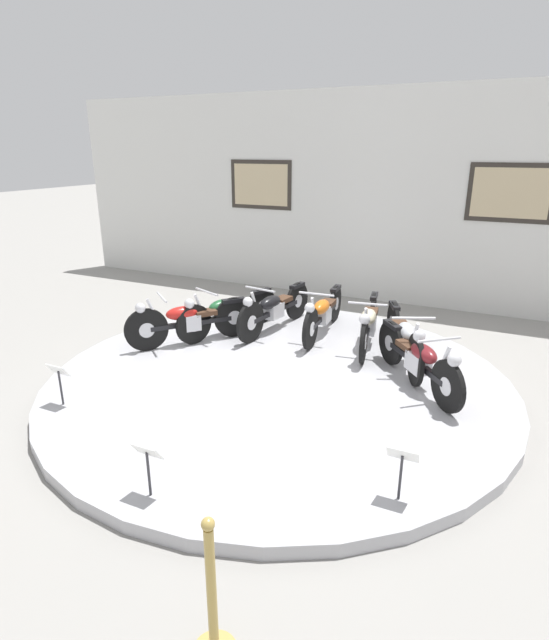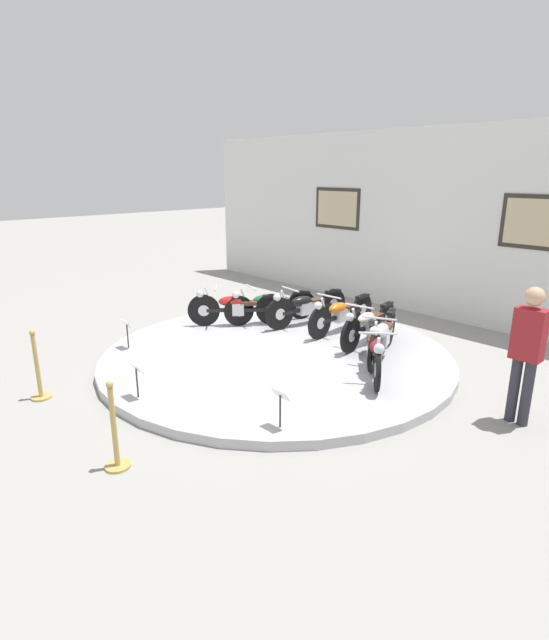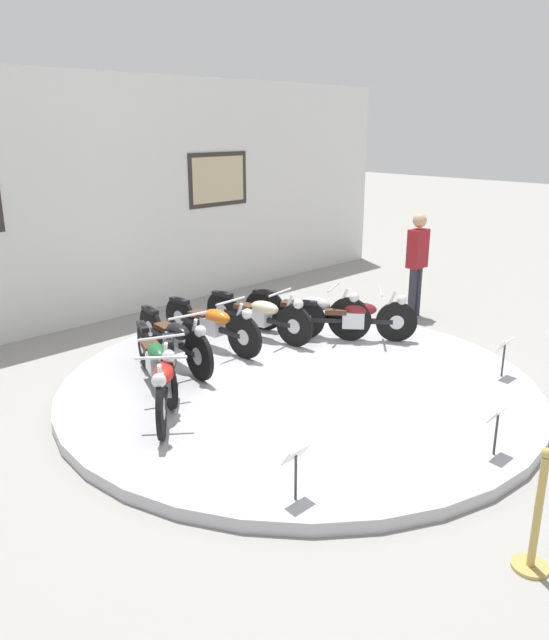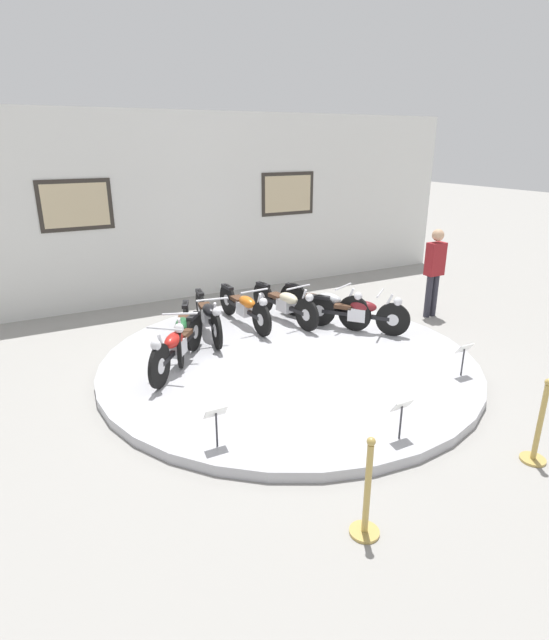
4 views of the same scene
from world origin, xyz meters
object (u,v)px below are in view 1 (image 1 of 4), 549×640
at_px(motorcycle_red, 189,319).
at_px(info_placard_front_centre, 147,458).
at_px(motorcycle_green, 227,311).
at_px(stanchion_post_right_of_entry, 213,612).
at_px(motorcycle_cream, 369,322).
at_px(motorcycle_silver, 404,337).
at_px(info_placard_front_left, 59,376).
at_px(motorcycle_orange, 323,312).
at_px(motorcycle_maroon, 419,359).
at_px(info_placard_front_right, 402,462).
at_px(motorcycle_black, 274,308).

height_order(motorcycle_red, info_placard_front_centre, motorcycle_red).
relative_size(motorcycle_green, stanchion_post_right_of_entry, 1.79).
height_order(motorcycle_cream, motorcycle_silver, motorcycle_silver).
height_order(motorcycle_cream, info_placard_front_left, motorcycle_cream).
distance_m(motorcycle_orange, motorcycle_maroon, 2.08).
xyz_separation_m(motorcycle_orange, stanchion_post_right_of_entry, (1.18, -5.18, -0.17)).
relative_size(motorcycle_maroon, info_placard_front_right, 2.99).
relative_size(motorcycle_silver, info_placard_front_right, 3.62).
bearing_deg(info_placard_front_centre, motorcycle_maroon, 61.24).
bearing_deg(motorcycle_maroon, info_placard_front_left, -148.50).
relative_size(motorcycle_green, motorcycle_black, 0.93).
height_order(motorcycle_black, motorcycle_cream, motorcycle_black).
bearing_deg(motorcycle_maroon, motorcycle_cream, 130.57).
bearing_deg(stanchion_post_right_of_entry, info_placard_front_left, 150.70).
relative_size(motorcycle_cream, info_placard_front_right, 3.80).
distance_m(motorcycle_green, motorcycle_cream, 2.20).
xyz_separation_m(motorcycle_red, motorcycle_maroon, (3.36, -0.00, -0.01)).
bearing_deg(motorcycle_black, info_placard_front_right, -50.44).
distance_m(motorcycle_black, motorcycle_cream, 1.55).
bearing_deg(motorcycle_silver, motorcycle_red, -168.54).
relative_size(motorcycle_green, info_placard_front_centre, 3.59).
bearing_deg(info_placard_front_left, info_placard_front_right, 0.00).
bearing_deg(motorcycle_black, motorcycle_red, -130.54).
distance_m(info_placard_front_left, info_placard_front_centre, 2.11).
xyz_separation_m(motorcycle_silver, info_placard_front_left, (-3.31, -2.84, -0.02)).
xyz_separation_m(motorcycle_silver, motorcycle_maroon, (0.30, -0.62, -0.02)).
height_order(motorcycle_green, stanchion_post_right_of_entry, stanchion_post_right_of_entry).
bearing_deg(motorcycle_cream, motorcycle_green, -168.47).
relative_size(motorcycle_orange, info_placard_front_centre, 3.84).
xyz_separation_m(motorcycle_silver, info_placard_front_right, (0.55, -2.84, -0.02)).
relative_size(motorcycle_silver, info_placard_front_left, 3.62).
bearing_deg(info_placard_front_left, stanchion_post_right_of_entry, -29.30).
relative_size(motorcycle_orange, stanchion_post_right_of_entry, 1.92).
xyz_separation_m(motorcycle_green, info_placard_front_left, (-0.55, -2.83, -0.01)).
bearing_deg(motorcycle_black, motorcycle_orange, 11.45).
distance_m(motorcycle_silver, motorcycle_maroon, 0.69).
xyz_separation_m(motorcycle_green, motorcycle_black, (0.61, 0.44, 0.01)).
distance_m(info_placard_front_left, info_placard_front_right, 3.86).
height_order(motorcycle_maroon, info_placard_front_centre, motorcycle_maroon).
xyz_separation_m(motorcycle_green, motorcycle_orange, (1.38, 0.60, 0.00)).
xyz_separation_m(info_placard_front_centre, info_placard_front_right, (1.93, 0.85, 0.00)).
relative_size(motorcycle_black, info_placard_front_centre, 3.85).
relative_size(info_placard_front_right, stanchion_post_right_of_entry, 0.50).
distance_m(motorcycle_maroon, info_placard_front_left, 4.24).
relative_size(motorcycle_red, info_placard_front_left, 3.05).
distance_m(motorcycle_red, motorcycle_green, 0.69).
xyz_separation_m(motorcycle_cream, info_placard_front_right, (1.15, -3.27, -0.01)).
bearing_deg(motorcycle_green, stanchion_post_right_of_entry, -60.75).
xyz_separation_m(motorcycle_orange, info_placard_front_right, (1.93, -3.43, -0.01)).
bearing_deg(motorcycle_green, motorcycle_cream, 11.53).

